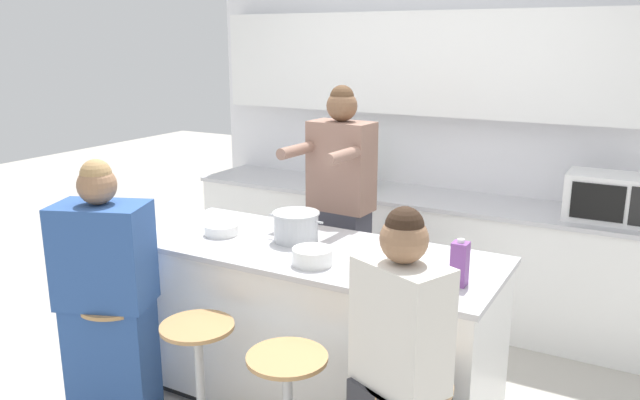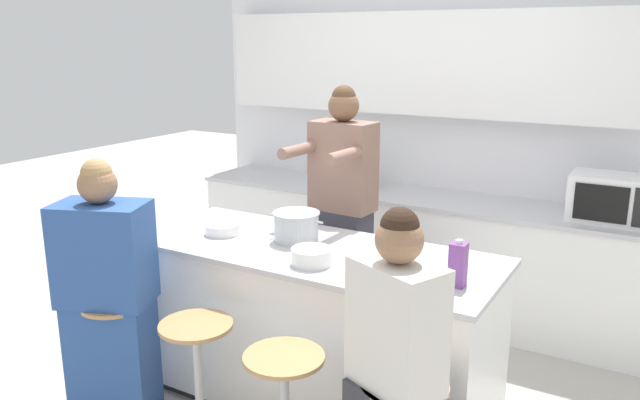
# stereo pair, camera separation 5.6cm
# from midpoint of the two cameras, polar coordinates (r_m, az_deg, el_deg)

# --- Properties ---
(ground_plane) EXTENTS (16.00, 16.00, 0.00)m
(ground_plane) POSITION_cam_midpoint_polar(r_m,az_deg,el_deg) (3.74, -1.08, -17.80)
(ground_plane) COLOR #B2ADA3
(wall_back) EXTENTS (3.82, 0.22, 2.70)m
(wall_back) POSITION_cam_midpoint_polar(r_m,az_deg,el_deg) (4.83, 9.82, 8.84)
(wall_back) COLOR white
(wall_back) RESTS_ON ground_plane
(back_counter) EXTENTS (3.54, 0.62, 0.88)m
(back_counter) POSITION_cam_midpoint_polar(r_m,az_deg,el_deg) (4.79, 8.07, -4.63)
(back_counter) COLOR white
(back_counter) RESTS_ON ground_plane
(kitchen_island) EXTENTS (2.01, 0.80, 0.91)m
(kitchen_island) POSITION_cam_midpoint_polar(r_m,az_deg,el_deg) (3.52, -1.12, -11.43)
(kitchen_island) COLOR black
(kitchen_island) RESTS_ON ground_plane
(bar_stool_leftmost) EXTENTS (0.38, 0.38, 0.68)m
(bar_stool_leftmost) POSITION_cam_midpoint_polar(r_m,az_deg,el_deg) (3.57, -18.33, -13.64)
(bar_stool_leftmost) COLOR tan
(bar_stool_leftmost) RESTS_ON ground_plane
(bar_stool_center_left) EXTENTS (0.38, 0.38, 0.68)m
(bar_stool_center_left) POSITION_cam_midpoint_polar(r_m,az_deg,el_deg) (3.25, -11.41, -16.19)
(bar_stool_center_left) COLOR tan
(bar_stool_center_left) RESTS_ON ground_plane
(person_cooking) EXTENTS (0.43, 0.55, 1.73)m
(person_cooking) POSITION_cam_midpoint_polar(r_m,az_deg,el_deg) (4.00, 1.48, -2.04)
(person_cooking) COLOR #383842
(person_cooking) RESTS_ON ground_plane
(person_wrapped_blanket) EXTENTS (0.53, 0.44, 1.43)m
(person_wrapped_blanket) POSITION_cam_midpoint_polar(r_m,az_deg,el_deg) (3.45, -19.28, -8.92)
(person_wrapped_blanket) COLOR #2D5193
(person_wrapped_blanket) RESTS_ON ground_plane
(person_seated_near) EXTENTS (0.42, 0.37, 1.41)m
(person_seated_near) POSITION_cam_midpoint_polar(r_m,az_deg,el_deg) (2.59, 6.56, -17.07)
(person_seated_near) COLOR #333338
(person_seated_near) RESTS_ON ground_plane
(cooking_pot) EXTENTS (0.35, 0.26, 0.16)m
(cooking_pot) POSITION_cam_midpoint_polar(r_m,az_deg,el_deg) (3.45, -2.66, -2.45)
(cooking_pot) COLOR #B7BABC
(cooking_pot) RESTS_ON kitchen_island
(fruit_bowl) EXTENTS (0.20, 0.20, 0.06)m
(fruit_bowl) POSITION_cam_midpoint_polar(r_m,az_deg,el_deg) (3.62, -9.44, -2.68)
(fruit_bowl) COLOR white
(fruit_bowl) RESTS_ON kitchen_island
(mixing_bowl_steel) EXTENTS (0.20, 0.20, 0.08)m
(mixing_bowl_steel) POSITION_cam_midpoint_polar(r_m,az_deg,el_deg) (3.10, -1.21, -5.18)
(mixing_bowl_steel) COLOR white
(mixing_bowl_steel) RESTS_ON kitchen_island
(coffee_cup_near) EXTENTS (0.12, 0.09, 0.09)m
(coffee_cup_near) POSITION_cam_midpoint_polar(r_m,az_deg,el_deg) (3.01, 6.49, -5.85)
(coffee_cup_near) COLOR white
(coffee_cup_near) RESTS_ON kitchen_island
(juice_carton) EXTENTS (0.07, 0.07, 0.22)m
(juice_carton) POSITION_cam_midpoint_polar(r_m,az_deg,el_deg) (2.89, 12.10, -5.70)
(juice_carton) COLOR #7A428E
(juice_carton) RESTS_ON kitchen_island
(microwave) EXTENTS (0.49, 0.33, 0.30)m
(microwave) POSITION_cam_midpoint_polar(r_m,az_deg,el_deg) (4.32, 24.49, 0.23)
(microwave) COLOR white
(microwave) RESTS_ON back_counter
(potted_plant) EXTENTS (0.22, 0.22, 0.29)m
(potted_plant) POSITION_cam_midpoint_polar(r_m,az_deg,el_deg) (4.81, 3.25, 3.04)
(potted_plant) COLOR #A86042
(potted_plant) RESTS_ON back_counter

